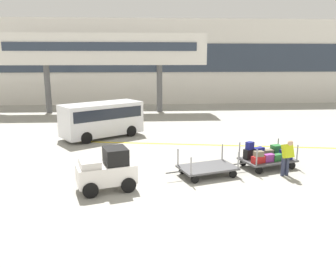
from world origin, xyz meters
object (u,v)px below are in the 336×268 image
object	(u,v)px
baggage_tug	(107,170)
baggage_handler	(287,156)
shuttle_van	(102,117)
baggage_cart_middle	(267,156)
baggage_cart_lead	(207,168)

from	to	relation	value
baggage_tug	baggage_handler	bearing A→B (deg)	8.15
baggage_tug	shuttle_van	size ratio (longest dim) A/B	0.46
baggage_tug	baggage_cart_middle	xyz separation A→B (m)	(6.77, 2.21, -0.23)
baggage_tug	baggage_cart_lead	bearing A→B (deg)	17.84
baggage_tug	baggage_cart_lead	size ratio (longest dim) A/B	0.76
shuttle_van	baggage_cart_lead	bearing A→B (deg)	-54.81
baggage_cart_middle	baggage_tug	bearing A→B (deg)	-161.91
baggage_cart_middle	shuttle_van	xyz separation A→B (m)	(-7.99, 6.40, 0.72)
baggage_tug	shuttle_van	world-z (taller)	shuttle_van
baggage_cart_middle	baggage_handler	distance (m)	1.30
baggage_tug	baggage_cart_middle	size ratio (longest dim) A/B	0.76
baggage_tug	baggage_cart_lead	xyz separation A→B (m)	(3.96, 1.27, -0.41)
baggage_tug	baggage_cart_middle	distance (m)	7.13
baggage_cart_middle	baggage_handler	world-z (taller)	baggage_handler
baggage_cart_lead	baggage_cart_middle	bearing A→B (deg)	18.43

